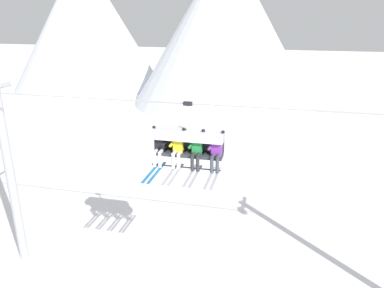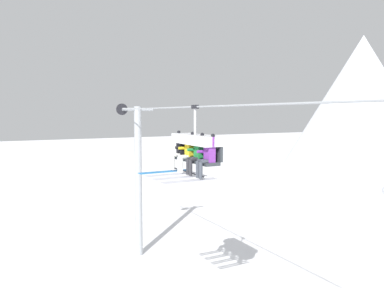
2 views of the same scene
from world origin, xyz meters
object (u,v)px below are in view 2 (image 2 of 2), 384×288
chairlift_chair (197,144)px  skier_green (196,154)px  lift_tower_near (138,177)px  skier_black (178,150)px  skier_yellow (187,152)px  skier_purple (206,156)px

chairlift_chair → skier_green: chairlift_chair is taller
lift_tower_near → skier_black: lift_tower_near is taller
chairlift_chair → skier_green: size_ratio=1.35×
skier_yellow → skier_purple: 1.24m
skier_green → skier_yellow: bearing=180.0°
chairlift_chair → skier_green: bearing=-34.4°
lift_tower_near → skier_green: size_ratio=4.54×
skier_black → skier_purple: same height
chairlift_chair → skier_yellow: 0.46m
chairlift_chair → skier_purple: (0.94, -0.21, -0.27)m
skier_black → skier_green: size_ratio=1.00×
lift_tower_near → skier_yellow: (7.28, -0.92, 1.99)m
skier_purple → skier_green: bearing=180.0°
skier_black → skier_purple: bearing=0.0°
chairlift_chair → skier_black: chairlift_chair is taller
skier_black → skier_green: bearing=0.0°
skier_yellow → skier_green: size_ratio=1.00×
chairlift_chair → skier_purple: bearing=-12.9°
skier_yellow → skier_purple: same height
skier_yellow → skier_green: 0.62m
skier_black → skier_purple: size_ratio=1.00×
chairlift_chair → skier_purple: 1.00m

